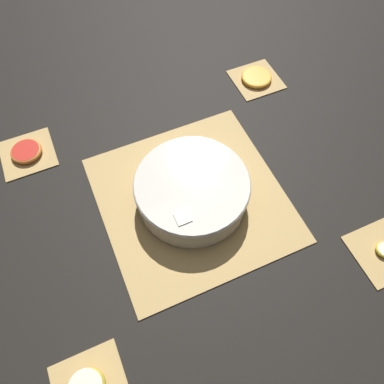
% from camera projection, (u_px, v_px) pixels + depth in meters
% --- Properties ---
extents(ground_plane, '(6.00, 6.00, 0.00)m').
position_uv_depth(ground_plane, '(192.00, 199.00, 0.87)').
color(ground_plane, black).
extents(bamboo_mat_center, '(0.41, 0.42, 0.01)m').
position_uv_depth(bamboo_mat_center, '(192.00, 199.00, 0.87)').
color(bamboo_mat_center, tan).
rests_on(bamboo_mat_center, ground_plane).
extents(coaster_mat_near_left, '(0.13, 0.13, 0.01)m').
position_uv_depth(coaster_mat_near_left, '(256.00, 79.00, 1.07)').
color(coaster_mat_near_left, tan).
rests_on(coaster_mat_near_left, ground_plane).
extents(coaster_mat_near_right, '(0.13, 0.13, 0.01)m').
position_uv_depth(coaster_mat_near_right, '(28.00, 153.00, 0.94)').
color(coaster_mat_near_right, tan).
rests_on(coaster_mat_near_right, ground_plane).
extents(coaster_mat_far_left, '(0.13, 0.13, 0.01)m').
position_uv_depth(coaster_mat_far_left, '(383.00, 251.00, 0.81)').
color(coaster_mat_far_left, tan).
rests_on(coaster_mat_far_left, ground_plane).
extents(fruit_salad_bowl, '(0.26, 0.26, 0.07)m').
position_uv_depth(fruit_salad_bowl, '(192.00, 189.00, 0.83)').
color(fruit_salad_bowl, silver).
rests_on(fruit_salad_bowl, bamboo_mat_center).
extents(orange_slice_whole, '(0.09, 0.09, 0.01)m').
position_uv_depth(orange_slice_whole, '(257.00, 77.00, 1.06)').
color(orange_slice_whole, orange).
rests_on(orange_slice_whole, coaster_mat_near_left).
extents(grapefruit_slice, '(0.08, 0.08, 0.01)m').
position_uv_depth(grapefruit_slice, '(26.00, 151.00, 0.93)').
color(grapefruit_slice, red).
rests_on(grapefruit_slice, coaster_mat_near_right).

